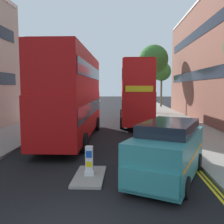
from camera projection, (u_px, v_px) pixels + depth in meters
The scene contains 12 objects.
sidewalk_right at pixel (186, 127), 20.83m from camera, with size 4.00×80.00×0.14m, color gray.
sidewalk_left at pixel (35, 126), 21.49m from camera, with size 4.00×80.00×0.14m, color gray.
kerb_line_outer at pixel (164, 132), 18.96m from camera, with size 0.10×56.00×0.01m, color yellow.
kerb_line_inner at pixel (162, 132), 18.97m from camera, with size 0.10×56.00×0.01m, color yellow.
traffic_island at pixel (89, 176), 9.28m from camera, with size 1.10×2.20×0.10m, color gray.
keep_left_bollard at pixel (89, 162), 9.22m from camera, with size 0.36×0.28×1.11m.
double_decker_bus_away at pixel (73, 93), 15.97m from camera, with size 2.88×10.83×5.64m.
double_decker_bus_oncoming at pixel (135, 91), 23.24m from camera, with size 2.91×10.84×5.64m.
taxi_minivan at pixel (167, 150), 9.08m from camera, with size 3.63×5.16×2.12m.
pedestrian_far at pixel (154, 106), 31.52m from camera, with size 0.34×0.22×1.62m.
street_tree_mid at pixel (162, 72), 41.52m from camera, with size 3.17×3.17×7.54m.
street_tree_far at pixel (154, 60), 32.26m from camera, with size 3.83×3.83×8.82m.
Camera 1 is at (1.30, -4.90, 3.38)m, focal length 39.51 mm.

